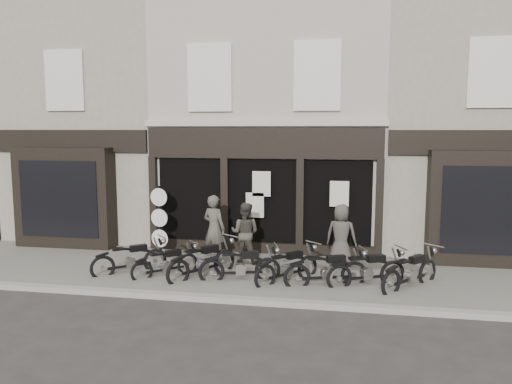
% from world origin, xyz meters
% --- Properties ---
extents(ground_plane, '(90.00, 90.00, 0.00)m').
position_xyz_m(ground_plane, '(0.00, 0.00, 0.00)').
color(ground_plane, '#2D2B28').
rests_on(ground_plane, ground).
extents(pavement, '(30.00, 4.20, 0.12)m').
position_xyz_m(pavement, '(0.00, 0.90, 0.06)').
color(pavement, '#67635A').
rests_on(pavement, ground_plane).
extents(kerb, '(30.00, 0.25, 0.13)m').
position_xyz_m(kerb, '(0.00, -1.25, 0.07)').
color(kerb, gray).
rests_on(kerb, ground_plane).
extents(central_building, '(7.30, 6.22, 8.34)m').
position_xyz_m(central_building, '(0.00, 5.95, 4.08)').
color(central_building, '#A59C8D').
rests_on(central_building, ground).
extents(neighbour_left, '(5.60, 6.73, 8.34)m').
position_xyz_m(neighbour_left, '(-6.35, 5.90, 4.04)').
color(neighbour_left, gray).
rests_on(neighbour_left, ground).
extents(neighbour_right, '(5.60, 6.73, 8.34)m').
position_xyz_m(neighbour_right, '(6.35, 5.90, 4.04)').
color(neighbour_right, gray).
rests_on(neighbour_right, ground).
extents(motorcycle_0, '(1.69, 1.54, 0.99)m').
position_xyz_m(motorcycle_0, '(-3.09, 0.27, 0.39)').
color(motorcycle_0, black).
rests_on(motorcycle_0, ground).
extents(motorcycle_1, '(1.49, 1.45, 0.90)m').
position_xyz_m(motorcycle_1, '(-2.06, 0.18, 0.36)').
color(motorcycle_1, black).
rests_on(motorcycle_1, ground).
extents(motorcycle_2, '(1.50, 1.91, 1.05)m').
position_xyz_m(motorcycle_2, '(-1.10, 0.25, 0.42)').
color(motorcycle_2, black).
rests_on(motorcycle_2, ground).
extents(motorcycle_3, '(2.02, 0.87, 0.99)m').
position_xyz_m(motorcycle_3, '(-0.08, 0.13, 0.39)').
color(motorcycle_3, black).
rests_on(motorcycle_3, ground).
extents(motorcycle_4, '(1.55, 1.66, 0.98)m').
position_xyz_m(motorcycle_4, '(1.10, 0.26, 0.39)').
color(motorcycle_4, black).
rests_on(motorcycle_4, ground).
extents(motorcycle_5, '(2.02, 0.97, 1.01)m').
position_xyz_m(motorcycle_5, '(2.07, 0.09, 0.40)').
color(motorcycle_5, black).
rests_on(motorcycle_5, ground).
extents(motorcycle_6, '(1.94, 1.15, 1.00)m').
position_xyz_m(motorcycle_6, '(3.04, 0.28, 0.40)').
color(motorcycle_6, black).
rests_on(motorcycle_6, ground).
extents(motorcycle_7, '(1.59, 1.74, 1.02)m').
position_xyz_m(motorcycle_7, '(4.05, 0.28, 0.40)').
color(motorcycle_7, black).
rests_on(motorcycle_7, ground).
extents(man_left, '(0.82, 0.68, 1.91)m').
position_xyz_m(man_left, '(-1.17, 1.68, 1.08)').
color(man_left, '#4A463D').
rests_on(man_left, pavement).
extents(man_centre, '(0.89, 0.73, 1.72)m').
position_xyz_m(man_centre, '(-0.28, 1.70, 0.98)').
color(man_centre, '#403B34').
rests_on(man_centre, pavement).
extents(man_right, '(0.93, 0.70, 1.72)m').
position_xyz_m(man_right, '(2.39, 1.83, 0.98)').
color(man_right, '#443D38').
rests_on(man_right, pavement).
extents(advert_sign_post, '(0.54, 0.35, 2.20)m').
position_xyz_m(advert_sign_post, '(-2.97, 2.13, 1.07)').
color(advert_sign_post, black).
rests_on(advert_sign_post, ground).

